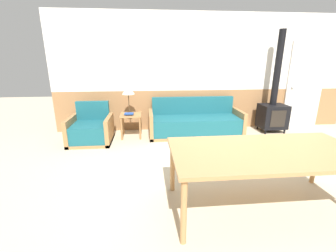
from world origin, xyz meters
TOP-DOWN VIEW (x-y plane):
  - ground_plane at (0.00, 0.00)m, footprint 16.00×16.00m
  - wall_back at (0.00, 2.63)m, footprint 7.20×0.06m
  - couch at (-0.35, 2.13)m, footprint 2.10×0.80m
  - armchair at (-2.62, 1.86)m, footprint 0.85×0.80m
  - side_table at (-1.80, 2.10)m, footprint 0.46×0.46m
  - table_lamp at (-1.83, 2.18)m, footprint 0.27×0.27m
  - book_stack at (-1.83, 2.02)m, footprint 0.20×0.15m
  - dining_table at (-0.13, -0.56)m, footprint 2.12×1.03m
  - wood_stove at (1.53, 2.19)m, footprint 0.59×0.49m
  - entry_door at (2.50, 2.57)m, footprint 0.94×0.09m

SIDE VIEW (x-z plane):
  - ground_plane at x=0.00m, z-range 0.00..0.00m
  - armchair at x=-2.62m, z-range -0.16..0.65m
  - couch at x=-0.35m, z-range -0.16..0.67m
  - side_table at x=-1.80m, z-range 0.16..0.68m
  - book_stack at x=-1.83m, z-range 0.52..0.57m
  - wood_stove at x=1.53m, z-range -0.57..1.73m
  - dining_table at x=-0.13m, z-range 0.31..1.04m
  - table_lamp at x=-1.83m, z-range 0.72..1.33m
  - entry_door at x=2.50m, z-range 0.00..2.09m
  - wall_back at x=0.00m, z-range 0.00..2.70m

